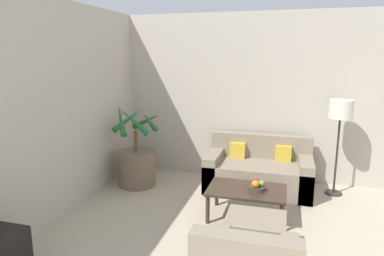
# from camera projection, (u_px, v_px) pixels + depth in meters

# --- Properties ---
(wall_back) EXTENTS (8.66, 0.06, 2.70)m
(wall_back) POSITION_uv_depth(u_px,v_px,m) (345.00, 101.00, 5.20)
(wall_back) COLOR #BCB2A3
(wall_back) RESTS_ON ground_plane
(wall_left) EXTENTS (0.06, 7.23, 2.70)m
(wall_left) POSITION_uv_depth(u_px,v_px,m) (8.00, 123.00, 3.47)
(wall_left) COLOR #BCB2A3
(wall_left) RESTS_ON ground_plane
(potted_palm) EXTENTS (0.77, 0.76, 1.31)m
(potted_palm) POSITION_uv_depth(u_px,v_px,m) (137.00, 162.00, 5.39)
(potted_palm) COLOR brown
(potted_palm) RESTS_ON ground_plane
(sofa_loveseat) EXTENTS (1.57, 0.85, 0.80)m
(sofa_loveseat) POSITION_uv_depth(u_px,v_px,m) (258.00, 172.00, 5.24)
(sofa_loveseat) COLOR gray
(sofa_loveseat) RESTS_ON ground_plane
(floor_lamp) EXTENTS (0.33, 0.33, 1.41)m
(floor_lamp) POSITION_uv_depth(u_px,v_px,m) (340.00, 115.00, 4.86)
(floor_lamp) COLOR #2D2823
(floor_lamp) RESTS_ON ground_plane
(coffee_table) EXTENTS (0.96, 0.63, 0.39)m
(coffee_table) POSITION_uv_depth(u_px,v_px,m) (247.00, 192.00, 4.28)
(coffee_table) COLOR #38281E
(coffee_table) RESTS_ON ground_plane
(fruit_bowl) EXTENTS (0.21, 0.21, 0.06)m
(fruit_bowl) POSITION_uv_depth(u_px,v_px,m) (257.00, 188.00, 4.22)
(fruit_bowl) COLOR #42382D
(fruit_bowl) RESTS_ON coffee_table
(apple_red) EXTENTS (0.08, 0.08, 0.08)m
(apple_red) POSITION_uv_depth(u_px,v_px,m) (255.00, 182.00, 4.25)
(apple_red) COLOR red
(apple_red) RESTS_ON fruit_bowl
(apple_green) EXTENTS (0.07, 0.07, 0.07)m
(apple_green) POSITION_uv_depth(u_px,v_px,m) (262.00, 183.00, 4.20)
(apple_green) COLOR olive
(apple_green) RESTS_ON fruit_bowl
(orange_fruit) EXTENTS (0.09, 0.09, 0.09)m
(orange_fruit) POSITION_uv_depth(u_px,v_px,m) (255.00, 184.00, 4.16)
(orange_fruit) COLOR orange
(orange_fruit) RESTS_ON fruit_bowl
(ottoman) EXTENTS (0.61, 0.51, 0.41)m
(ottoman) POSITION_uv_depth(u_px,v_px,m) (255.00, 236.00, 3.52)
(ottoman) COLOR gray
(ottoman) RESTS_ON ground_plane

